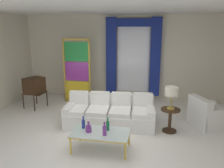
% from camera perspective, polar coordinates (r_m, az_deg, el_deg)
% --- Properties ---
extents(ground_plane, '(16.00, 16.00, 0.00)m').
position_cam_1_polar(ground_plane, '(5.82, -1.80, -12.23)').
color(ground_plane, white).
extents(wall_rear, '(8.00, 0.12, 3.00)m').
position_cam_1_polar(wall_rear, '(8.30, 2.85, 6.57)').
color(wall_rear, beige).
rests_on(wall_rear, ground).
extents(ceiling_slab, '(8.00, 7.60, 0.04)m').
position_cam_1_polar(ceiling_slab, '(6.02, -0.25, 18.29)').
color(ceiling_slab, white).
extents(curtained_window, '(2.00, 0.17, 2.70)m').
position_cam_1_polar(curtained_window, '(8.06, 5.26, 8.04)').
color(curtained_window, white).
rests_on(curtained_window, ground).
extents(couch_white_long, '(2.40, 1.11, 0.86)m').
position_cam_1_polar(couch_white_long, '(6.21, -0.52, -7.38)').
color(couch_white_long, white).
rests_on(couch_white_long, ground).
extents(coffee_table, '(1.22, 0.67, 0.41)m').
position_cam_1_polar(coffee_table, '(4.98, -2.83, -12.19)').
color(coffee_table, silver).
rests_on(coffee_table, ground).
extents(bottle_blue_decanter, '(0.07, 0.07, 0.28)m').
position_cam_1_polar(bottle_blue_decanter, '(5.12, -7.13, -9.71)').
color(bottle_blue_decanter, navy).
rests_on(bottle_blue_decanter, coffee_table).
extents(bottle_crystal_tall, '(0.13, 0.13, 0.24)m').
position_cam_1_polar(bottle_crystal_tall, '(4.96, -5.85, -10.87)').
color(bottle_crystal_tall, '#753384').
rests_on(bottle_crystal_tall, coffee_table).
extents(bottle_amber_squat, '(0.07, 0.07, 0.30)m').
position_cam_1_polar(bottle_amber_squat, '(4.99, -1.07, -10.17)').
color(bottle_amber_squat, '#196B3D').
rests_on(bottle_amber_squat, coffee_table).
extents(bottle_ruby_flask, '(0.08, 0.08, 0.29)m').
position_cam_1_polar(bottle_ruby_flask, '(4.78, -1.87, -11.36)').
color(bottle_ruby_flask, '#753384').
rests_on(bottle_ruby_flask, coffee_table).
extents(vintage_tv, '(0.66, 0.71, 1.35)m').
position_cam_1_polar(vintage_tv, '(7.79, -18.78, -0.44)').
color(vintage_tv, '#382314').
rests_on(vintage_tv, ground).
extents(armchair_white, '(1.09, 1.08, 0.80)m').
position_cam_1_polar(armchair_white, '(6.62, 22.59, -7.29)').
color(armchair_white, white).
rests_on(armchair_white, ground).
extents(stained_glass_divider, '(0.95, 0.05, 2.20)m').
position_cam_1_polar(stained_glass_divider, '(7.91, -8.71, 2.82)').
color(stained_glass_divider, gold).
rests_on(stained_glass_divider, ground).
extents(peacock_figurine, '(0.44, 0.60, 0.50)m').
position_cam_1_polar(peacock_figurine, '(7.69, -6.51, -3.88)').
color(peacock_figurine, beige).
rests_on(peacock_figurine, ground).
extents(round_side_table, '(0.48, 0.48, 0.59)m').
position_cam_1_polar(round_side_table, '(5.97, 14.22, -8.22)').
color(round_side_table, '#382314').
rests_on(round_side_table, ground).
extents(table_lamp_brass, '(0.32, 0.32, 0.57)m').
position_cam_1_polar(table_lamp_brass, '(5.76, 14.62, -2.00)').
color(table_lamp_brass, '#B29338').
rests_on(table_lamp_brass, round_side_table).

